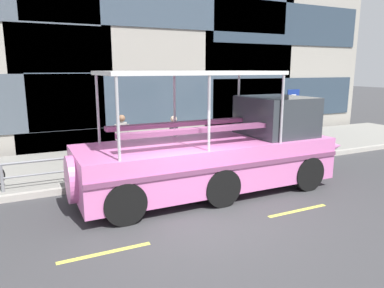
{
  "coord_description": "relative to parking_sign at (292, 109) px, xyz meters",
  "views": [
    {
      "loc": [
        -3.64,
        -7.15,
        3.47
      ],
      "look_at": [
        0.86,
        2.14,
        1.3
      ],
      "focal_mm": 33.37,
      "sensor_mm": 36.0,
      "label": 1
    }
  ],
  "objects": [
    {
      "name": "ground_plane",
      "position": [
        -6.42,
        -4.2,
        -1.87
      ],
      "size": [
        120.0,
        120.0,
        0.0
      ],
      "primitive_type": "plane",
      "color": "#3D3D3F"
    },
    {
      "name": "sidewalk",
      "position": [
        -6.42,
        1.4,
        -1.78
      ],
      "size": [
        32.0,
        4.8,
        0.18
      ],
      "primitive_type": "cube",
      "color": "gray",
      "rests_on": "ground_plane"
    },
    {
      "name": "curb_edge",
      "position": [
        -6.42,
        -1.09,
        -1.78
      ],
      "size": [
        32.0,
        0.18,
        0.18
      ],
      "primitive_type": "cube",
      "color": "#B2ADA3",
      "rests_on": "ground_plane"
    },
    {
      "name": "lane_centreline",
      "position": [
        -6.42,
        -4.96,
        -1.87
      ],
      "size": [
        25.8,
        0.12,
        0.01
      ],
      "color": "#DBD64C",
      "rests_on": "ground_plane"
    },
    {
      "name": "curb_guardrail",
      "position": [
        -5.48,
        -0.75,
        -1.15
      ],
      "size": [
        10.47,
        0.09,
        0.8
      ],
      "color": "gray",
      "rests_on": "sidewalk"
    },
    {
      "name": "parking_sign",
      "position": [
        0.0,
        0.0,
        0.0
      ],
      "size": [
        0.6,
        0.12,
        2.49
      ],
      "color": "#4C4F54",
      "rests_on": "sidewalk"
    },
    {
      "name": "duck_tour_boat",
      "position": [
        -4.85,
        -2.73,
        -0.75
      ],
      "size": [
        9.05,
        2.51,
        3.43
      ],
      "color": "pink",
      "rests_on": "ground_plane"
    },
    {
      "name": "pedestrian_near_bow",
      "position": [
        -1.79,
        0.6,
        -0.69
      ],
      "size": [
        0.39,
        0.33,
        1.65
      ],
      "color": "#47423D",
      "rests_on": "sidewalk"
    },
    {
      "name": "pedestrian_mid_left",
      "position": [
        -5.2,
        0.17,
        -0.68
      ],
      "size": [
        0.39,
        0.34,
        1.68
      ],
      "color": "black",
      "rests_on": "sidewalk"
    },
    {
      "name": "pedestrian_mid_right",
      "position": [
        -6.92,
        0.7,
        -0.63
      ],
      "size": [
        0.48,
        0.29,
        1.75
      ],
      "color": "#47423D",
      "rests_on": "sidewalk"
    }
  ]
}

